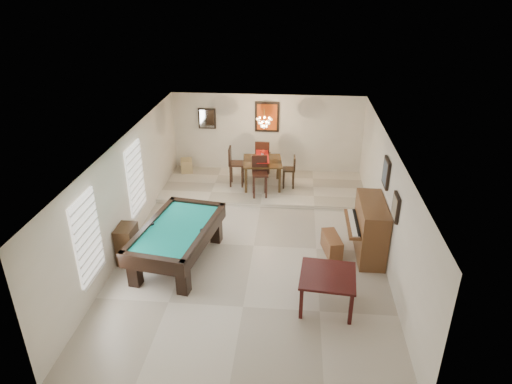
% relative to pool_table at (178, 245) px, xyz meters
% --- Properties ---
extents(ground_plane, '(6.00, 9.00, 0.02)m').
position_rel_pool_table_xyz_m(ground_plane, '(1.63, 0.80, -0.45)').
color(ground_plane, beige).
extents(wall_back, '(6.00, 0.04, 2.60)m').
position_rel_pool_table_xyz_m(wall_back, '(1.63, 5.30, 0.86)').
color(wall_back, silver).
rests_on(wall_back, ground_plane).
extents(wall_front, '(6.00, 0.04, 2.60)m').
position_rel_pool_table_xyz_m(wall_front, '(1.63, -3.70, 0.86)').
color(wall_front, silver).
rests_on(wall_front, ground_plane).
extents(wall_left, '(0.04, 9.00, 2.60)m').
position_rel_pool_table_xyz_m(wall_left, '(-1.37, 0.80, 0.86)').
color(wall_left, silver).
rests_on(wall_left, ground_plane).
extents(wall_right, '(0.04, 9.00, 2.60)m').
position_rel_pool_table_xyz_m(wall_right, '(4.63, 0.80, 0.86)').
color(wall_right, silver).
rests_on(wall_right, ground_plane).
extents(ceiling, '(6.00, 9.00, 0.04)m').
position_rel_pool_table_xyz_m(ceiling, '(1.63, 0.80, 2.16)').
color(ceiling, white).
rests_on(ceiling, wall_back).
extents(dining_step, '(6.00, 2.50, 0.12)m').
position_rel_pool_table_xyz_m(dining_step, '(1.63, 4.05, -0.38)').
color(dining_step, beige).
rests_on(dining_step, ground_plane).
extents(window_left_front, '(0.06, 1.00, 1.70)m').
position_rel_pool_table_xyz_m(window_left_front, '(-1.34, -1.40, 0.96)').
color(window_left_front, white).
rests_on(window_left_front, wall_left).
extents(window_left_rear, '(0.06, 1.00, 1.70)m').
position_rel_pool_table_xyz_m(window_left_rear, '(-1.34, 1.40, 0.96)').
color(window_left_rear, white).
rests_on(window_left_rear, wall_left).
extents(pool_table, '(1.81, 2.80, 0.87)m').
position_rel_pool_table_xyz_m(pool_table, '(0.00, 0.00, 0.00)').
color(pool_table, black).
rests_on(pool_table, ground_plane).
extents(square_table, '(1.14, 1.14, 0.73)m').
position_rel_pool_table_xyz_m(square_table, '(3.25, -1.25, -0.07)').
color(square_table, black).
rests_on(square_table, ground_plane).
extents(upright_piano, '(0.88, 1.58, 1.32)m').
position_rel_pool_table_xyz_m(upright_piano, '(4.17, 0.71, 0.22)').
color(upright_piano, brown).
rests_on(upright_piano, ground_plane).
extents(piano_bench, '(0.48, 0.86, 0.45)m').
position_rel_pool_table_xyz_m(piano_bench, '(3.47, 0.66, -0.21)').
color(piano_bench, brown).
rests_on(piano_bench, ground_plane).
extents(apothecary_chest, '(0.39, 0.58, 0.87)m').
position_rel_pool_table_xyz_m(apothecary_chest, '(-1.15, -0.07, 0.00)').
color(apothecary_chest, black).
rests_on(apothecary_chest, ground_plane).
extents(dining_table, '(1.24, 1.24, 0.93)m').
position_rel_pool_table_xyz_m(dining_table, '(1.59, 4.02, 0.15)').
color(dining_table, black).
rests_on(dining_table, dining_step).
extents(flower_vase, '(0.14, 0.14, 0.21)m').
position_rel_pool_table_xyz_m(flower_vase, '(1.59, 4.02, 0.72)').
color(flower_vase, red).
rests_on(flower_vase, dining_table).
extents(dining_chair_south, '(0.49, 0.49, 1.17)m').
position_rel_pool_table_xyz_m(dining_chair_south, '(1.57, 3.32, 0.27)').
color(dining_chair_south, black).
rests_on(dining_chair_south, dining_step).
extents(dining_chair_north, '(0.46, 0.46, 1.19)m').
position_rel_pool_table_xyz_m(dining_chair_north, '(1.55, 4.79, 0.28)').
color(dining_chair_north, black).
rests_on(dining_chair_north, dining_step).
extents(dining_chair_west, '(0.46, 0.46, 1.19)m').
position_rel_pool_table_xyz_m(dining_chair_west, '(0.82, 4.00, 0.28)').
color(dining_chair_west, black).
rests_on(dining_chair_west, dining_step).
extents(dining_chair_east, '(0.38, 0.38, 0.97)m').
position_rel_pool_table_xyz_m(dining_chair_east, '(2.37, 4.00, 0.17)').
color(dining_chair_east, black).
rests_on(dining_chair_east, dining_step).
extents(corner_bench, '(0.46, 0.52, 0.40)m').
position_rel_pool_table_xyz_m(corner_bench, '(-0.94, 4.89, -0.11)').
color(corner_bench, tan).
rests_on(corner_bench, dining_step).
extents(chandelier, '(0.44, 0.44, 0.60)m').
position_rel_pool_table_xyz_m(chandelier, '(1.63, 4.00, 1.76)').
color(chandelier, '#FFE5B2').
rests_on(chandelier, ceiling).
extents(back_painting, '(0.75, 0.06, 0.95)m').
position_rel_pool_table_xyz_m(back_painting, '(1.63, 5.26, 1.46)').
color(back_painting, '#D84C14').
rests_on(back_painting, wall_back).
extents(back_mirror, '(0.55, 0.06, 0.65)m').
position_rel_pool_table_xyz_m(back_mirror, '(-0.27, 5.26, 1.36)').
color(back_mirror, white).
rests_on(back_mirror, wall_back).
extents(right_picture_upper, '(0.06, 0.55, 0.65)m').
position_rel_pool_table_xyz_m(right_picture_upper, '(4.59, 1.10, 1.46)').
color(right_picture_upper, slate).
rests_on(right_picture_upper, wall_right).
extents(right_picture_lower, '(0.06, 0.45, 0.55)m').
position_rel_pool_table_xyz_m(right_picture_lower, '(4.59, -0.20, 1.26)').
color(right_picture_lower, gray).
rests_on(right_picture_lower, wall_right).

